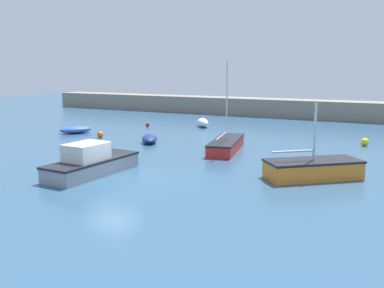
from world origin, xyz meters
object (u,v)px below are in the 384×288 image
Objects in this scene: sailboat_twin_hulled at (313,169)px; mooring_buoy_orange at (100,135)px; open_tender_yellow at (76,130)px; dinghy_near_pier at (203,123)px; mooring_buoy_red at (148,125)px; mooring_buoy_yellow at (365,142)px; rowboat_blue_near at (150,139)px; motorboat_with_cabin at (91,163)px; sailboat_tall_mast at (226,145)px; mooring_buoy_pink at (86,150)px.

sailboat_twin_hulled is 9.55× the size of mooring_buoy_orange.
open_tender_yellow is (-21.91, 6.36, -0.19)m from sailboat_twin_hulled.
dinghy_near_pier reaches higher than mooring_buoy_orange.
mooring_buoy_yellow is (20.06, -1.58, 0.09)m from mooring_buoy_red.
mooring_buoy_red is (-5.20, 7.65, -0.10)m from rowboat_blue_near.
motorboat_with_cabin reaches higher than rowboat_blue_near.
motorboat_with_cabin is 1.96× the size of rowboat_blue_near.
sailboat_tall_mast is (-6.93, 4.90, -0.07)m from sailboat_twin_hulled.
motorboat_with_cabin is 14.19× the size of mooring_buoy_red.
motorboat_with_cabin reaches higher than open_tender_yellow.
dinghy_near_pier is 12.36m from sailboat_tall_mast.
sailboat_tall_mast is 14.21m from mooring_buoy_red.
sailboat_twin_hulled is at bearing -16.34° from mooring_buoy_orange.
sailboat_tall_mast is at bearing 31.24° from mooring_buoy_pink.
dinghy_near_pier is at bearing 21.18° from sailboat_tall_mast.
mooring_buoy_red is 0.70× the size of mooring_buoy_yellow.
open_tender_yellow is 3.67m from mooring_buoy_orange.
mooring_buoy_yellow reaches higher than mooring_buoy_orange.
dinghy_near_pier is (-3.01, 19.88, -0.23)m from motorboat_with_cabin.
motorboat_with_cabin is at bearing -65.75° from mooring_buoy_red.
open_tender_yellow is (-14.98, 1.46, -0.12)m from sailboat_tall_mast.
open_tender_yellow is at bearing 164.65° from mooring_buoy_orange.
dinghy_near_pier is 12.04m from open_tender_yellow.
open_tender_yellow is 5.90× the size of mooring_buoy_orange.
motorboat_with_cabin is 12.63m from mooring_buoy_orange.
rowboat_blue_near is 5.07× the size of mooring_buoy_yellow.
motorboat_with_cabin is 1.88× the size of open_tender_yellow.
dinghy_near_pier is at bearing 84.79° from mooring_buoy_pink.
sailboat_twin_hulled reaches higher than mooring_buoy_orange.
mooring_buoy_pink is at bearing 136.79° from dinghy_near_pier.
mooring_buoy_orange reaches higher than mooring_buoy_red.
open_tender_yellow is at bearing 136.40° from mooring_buoy_pink.
sailboat_tall_mast is 12.15× the size of mooring_buoy_orange.
dinghy_near_pier is 15.63m from mooring_buoy_yellow.
mooring_buoy_orange is (3.54, -0.97, -0.05)m from open_tender_yellow.
sailboat_twin_hulled is 1.62× the size of open_tender_yellow.
mooring_buoy_yellow is (23.30, 4.99, -0.02)m from open_tender_yellow.
open_tender_yellow is at bearing 72.13° from sailboat_tall_mast.
sailboat_tall_mast is 15.05m from open_tender_yellow.
sailboat_twin_hulled is 0.86× the size of motorboat_with_cabin.
mooring_buoy_orange is at bearing -70.49° from open_tender_yellow.
sailboat_twin_hulled reaches higher than dinghy_near_pier.
mooring_buoy_orange is at bearing -163.22° from mooring_buoy_yellow.
open_tender_yellow reaches higher than mooring_buoy_red.
motorboat_with_cabin is 6.38m from mooring_buoy_pink.
motorboat_with_cabin reaches higher than dinghy_near_pier.
sailboat_twin_hulled is 22.81m from open_tender_yellow.
dinghy_near_pier is 15.36m from mooring_buoy_pink.
mooring_buoy_pink is at bearing -74.86° from mooring_buoy_red.
rowboat_blue_near is 8.51m from open_tender_yellow.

